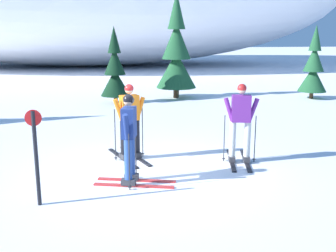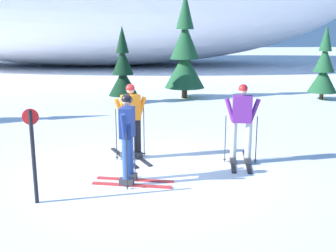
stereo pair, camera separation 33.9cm
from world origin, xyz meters
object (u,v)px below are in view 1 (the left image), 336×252
object	(u,v)px
pine_tree_far_right	(313,68)
trail_marker_post	(36,153)
skier_navy_jacket	(130,138)
pine_tree_center_left	(115,71)
skier_orange_jacket	(130,120)
skier_purple_jacket	(241,121)
pine_tree_center_right	(176,55)

from	to	relation	value
pine_tree_far_right	trail_marker_post	distance (m)	14.24
pine_tree_far_right	trail_marker_post	size ratio (longest dim) A/B	1.88
skier_navy_jacket	trail_marker_post	world-z (taller)	skier_navy_jacket
pine_tree_center_left	trail_marker_post	bearing A→B (deg)	-97.19
skier_orange_jacket	skier_purple_jacket	size ratio (longest dim) A/B	0.98
skier_orange_jacket	trail_marker_post	world-z (taller)	skier_orange_jacket
skier_orange_jacket	skier_navy_jacket	xyz separation A→B (m)	(-0.04, -1.61, 0.00)
skier_orange_jacket	pine_tree_far_right	world-z (taller)	pine_tree_far_right
skier_purple_jacket	trail_marker_post	bearing A→B (deg)	-155.44
pine_tree_center_left	pine_tree_center_right	xyz separation A→B (m)	(2.69, 1.07, 0.60)
skier_navy_jacket	pine_tree_center_right	distance (m)	10.65
pine_tree_center_right	pine_tree_far_right	bearing A→B (deg)	-8.95
skier_orange_jacket	pine_tree_center_right	xyz separation A→B (m)	(2.30, 8.73, 0.97)
skier_purple_jacket	trail_marker_post	world-z (taller)	skier_purple_jacket
skier_navy_jacket	pine_tree_center_left	world-z (taller)	pine_tree_center_left
pine_tree_center_left	pine_tree_far_right	size ratio (longest dim) A/B	0.98
skier_navy_jacket	pine_tree_center_right	bearing A→B (deg)	77.22
skier_orange_jacket	pine_tree_center_left	bearing A→B (deg)	92.88
skier_purple_jacket	pine_tree_center_left	distance (m)	8.71
pine_tree_far_right	pine_tree_center_left	bearing A→B (deg)	-179.11
skier_orange_jacket	pine_tree_far_right	bearing A→B (deg)	43.48
skier_navy_jacket	pine_tree_center_right	xyz separation A→B (m)	(2.34, 10.34, 0.97)
skier_orange_jacket	pine_tree_far_right	distance (m)	11.34
skier_orange_jacket	skier_purple_jacket	bearing A→B (deg)	-12.39
skier_orange_jacket	trail_marker_post	bearing A→B (deg)	-124.18
skier_purple_jacket	pine_tree_center_right	size ratio (longest dim) A/B	0.40
pine_tree_center_left	pine_tree_center_right	world-z (taller)	pine_tree_center_right
skier_orange_jacket	pine_tree_center_left	distance (m)	7.68
pine_tree_center_right	pine_tree_far_right	distance (m)	6.02
skier_navy_jacket	pine_tree_far_right	size ratio (longest dim) A/B	0.56
skier_orange_jacket	skier_navy_jacket	bearing A→B (deg)	-91.56
skier_navy_jacket	skier_purple_jacket	bearing A→B (deg)	22.69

